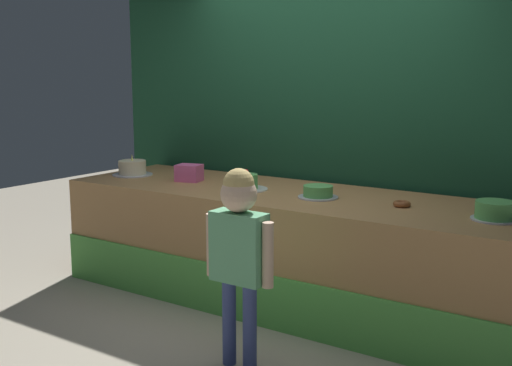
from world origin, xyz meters
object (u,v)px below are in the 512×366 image
(child_figure, at_px, (239,241))
(pink_box, at_px, (189,173))
(cake_center_left, at_px, (246,183))
(cake_far_right, at_px, (495,211))
(cake_center_right, at_px, (318,192))
(cake_far_left, at_px, (132,168))
(donut, at_px, (402,204))

(child_figure, bearing_deg, pink_box, 139.47)
(cake_center_left, bearing_deg, cake_far_right, 0.33)
(pink_box, xyz_separation_m, cake_center_left, (0.61, -0.05, -0.02))
(pink_box, height_order, cake_far_right, pink_box)
(child_figure, distance_m, cake_center_right, 1.07)
(cake_far_left, bearing_deg, child_figure, -29.15)
(cake_far_left, height_order, cake_center_right, cake_far_left)
(cake_center_left, relative_size, cake_center_right, 1.15)
(pink_box, relative_size, cake_center_right, 0.69)
(cake_center_left, distance_m, cake_center_right, 0.61)
(child_figure, xyz_separation_m, cake_far_left, (-1.89, 1.05, 0.13))
(donut, height_order, cake_far_right, cake_far_right)
(donut, relative_size, cake_far_right, 0.41)
(donut, bearing_deg, child_figure, -116.65)
(donut, xyz_separation_m, cake_center_right, (-0.61, -0.04, 0.02))
(donut, distance_m, cake_center_left, 1.22)
(child_figure, bearing_deg, donut, 63.35)
(child_figure, height_order, cake_center_left, child_figure)
(cake_center_right, bearing_deg, cake_far_right, -0.58)
(child_figure, xyz_separation_m, cake_center_left, (-0.67, 1.04, 0.12))
(pink_box, relative_size, donut, 1.70)
(cake_center_right, relative_size, cake_far_right, 1.02)
(donut, bearing_deg, cake_far_right, -5.27)
(donut, relative_size, cake_center_right, 0.40)
(cake_far_left, distance_m, cake_center_right, 1.83)
(cake_far_right, bearing_deg, child_figure, -138.01)
(cake_center_right, xyz_separation_m, cake_far_right, (1.22, -0.01, 0.02))
(cake_center_left, bearing_deg, cake_far_left, 179.31)
(child_figure, height_order, cake_center_right, child_figure)
(pink_box, bearing_deg, cake_center_left, -5.04)
(cake_center_left, xyz_separation_m, cake_far_right, (1.83, 0.01, 0.00))
(child_figure, relative_size, donut, 10.21)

